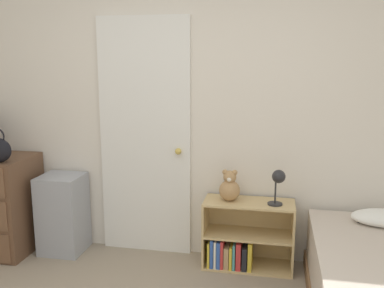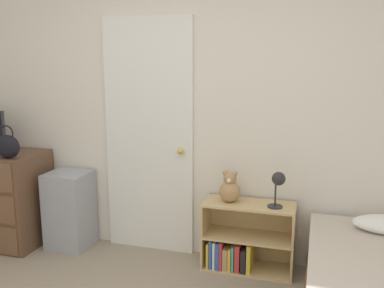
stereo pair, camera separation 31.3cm
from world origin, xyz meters
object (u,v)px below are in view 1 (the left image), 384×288
at_px(bookshelf, 241,241).
at_px(desk_lamp, 278,180).
at_px(teddy_bear, 230,187).
at_px(storage_bin, 63,214).

relative_size(bookshelf, desk_lamp, 2.53).
bearing_deg(bookshelf, desk_lamp, -8.95).
relative_size(bookshelf, teddy_bear, 2.82).
xyz_separation_m(storage_bin, desk_lamp, (1.90, -0.03, 0.43)).
bearing_deg(bookshelf, storage_bin, -179.33).
bearing_deg(teddy_bear, storage_bin, -179.28).
bearing_deg(desk_lamp, storage_bin, 179.20).
relative_size(storage_bin, desk_lamp, 2.41).
relative_size(storage_bin, bookshelf, 0.95).
xyz_separation_m(teddy_bear, desk_lamp, (0.39, -0.05, 0.10)).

